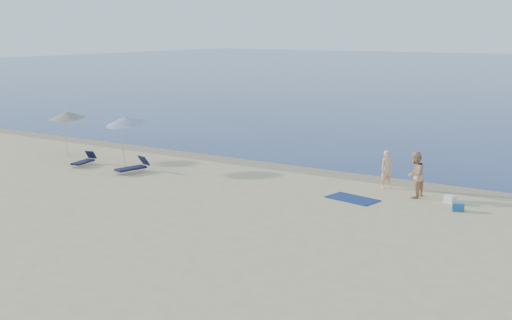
{
  "coord_description": "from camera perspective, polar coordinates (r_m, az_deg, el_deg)",
  "views": [
    {
      "loc": [
        13.85,
        -7.06,
        6.57
      ],
      "look_at": [
        -0.81,
        16.0,
        1.0
      ],
      "focal_mm": 45.0,
      "sensor_mm": 36.0,
      "label": 1
    }
  ],
  "objects": [
    {
      "name": "blue_cooler",
      "position": [
        24.85,
        17.51,
        -4.0
      ],
      "size": [
        0.51,
        0.44,
        0.3
      ],
      "primitive_type": "cube",
      "rotation": [
        0.0,
        0.0,
        0.38
      ],
      "color": "#1B5595",
      "rests_on": "ground"
    },
    {
      "name": "lounger_left",
      "position": [
        32.65,
        -15.01,
        -0.06
      ],
      "size": [
        0.74,
        1.55,
        0.65
      ],
      "rotation": [
        0.0,
        0.0,
        0.18
      ],
      "color": "#121533",
      "rests_on": "ground"
    },
    {
      "name": "umbrella_far",
      "position": [
        35.15,
        -16.42,
        3.86
      ],
      "size": [
        1.95,
        1.97,
        2.48
      ],
      "rotation": [
        0.0,
        0.0,
        -0.05
      ],
      "color": "silver",
      "rests_on": "ground"
    },
    {
      "name": "lounger_right",
      "position": [
        30.5,
        -10.87,
        -0.62
      ],
      "size": [
        0.92,
        1.73,
        0.73
      ],
      "rotation": [
        0.0,
        0.0,
        -0.24
      ],
      "color": "#121333",
      "rests_on": "ground"
    },
    {
      "name": "person_left",
      "position": [
        27.51,
        11.58,
        -0.82
      ],
      "size": [
        0.67,
        0.69,
        1.61
      ],
      "primitive_type": "imported",
      "rotation": [
        0.0,
        0.0,
        0.85
      ],
      "color": "#E3AC7F",
      "rests_on": "ground"
    },
    {
      "name": "white_bag",
      "position": [
        25.84,
        16.86,
        -3.36
      ],
      "size": [
        0.43,
        0.4,
        0.31
      ],
      "primitive_type": "cube",
      "rotation": [
        0.0,
        0.0,
        -0.27
      ],
      "color": "silver",
      "rests_on": "ground"
    },
    {
      "name": "umbrella_near",
      "position": [
        31.86,
        -11.5,
        3.5
      ],
      "size": [
        2.39,
        2.41,
        2.62
      ],
      "rotation": [
        0.0,
        0.0,
        -0.22
      ],
      "color": "silver",
      "rests_on": "ground"
    },
    {
      "name": "wet_sand_strip",
      "position": [
        30.58,
        4.7,
        -0.92
      ],
      "size": [
        240.0,
        1.6,
        0.0
      ],
      "primitive_type": "cube",
      "color": "#847254",
      "rests_on": "ground"
    },
    {
      "name": "person_right",
      "position": [
        26.17,
        13.96,
        -1.28
      ],
      "size": [
        0.79,
        0.97,
        1.85
      ],
      "primitive_type": "imported",
      "rotation": [
        0.0,
        0.0,
        -1.67
      ],
      "color": "tan",
      "rests_on": "ground"
    },
    {
      "name": "beach_towel",
      "position": [
        25.62,
        8.56,
        -3.43
      ],
      "size": [
        2.16,
        1.46,
        0.03
      ],
      "primitive_type": "cube",
      "rotation": [
        0.0,
        0.0,
        -0.19
      ],
      "color": "#0F214F",
      "rests_on": "ground"
    }
  ]
}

